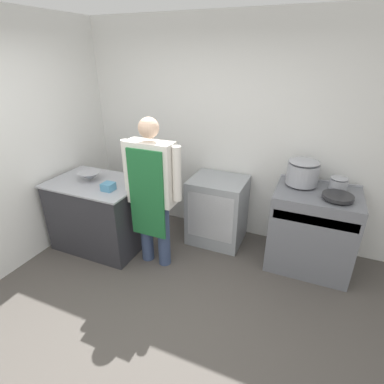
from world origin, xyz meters
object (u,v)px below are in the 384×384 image
stove (312,229)px  sauce_pot (339,183)px  plastic_tub (108,187)px  mixing_bowl (90,176)px  stock_pot (303,172)px  person_cook (152,186)px  saute_pan (338,196)px  fridge_unit (217,210)px

stove → sauce_pot: 0.59m
plastic_tub → stove: bearing=18.9°
mixing_bowl → stock_pot: bearing=16.7°
person_cook → sauce_pot: 1.98m
stove → person_cook: person_cook is taller
stock_pot → sauce_pot: bearing=-0.0°
mixing_bowl → saute_pan: 2.76m
mixing_bowl → saute_pan: (2.72, 0.47, 0.04)m
fridge_unit → person_cook: bearing=-124.7°
plastic_tub → saute_pan: bearing=14.9°
stove → fridge_unit: bearing=176.3°
mixing_bowl → sauce_pot: size_ratio=1.54×
saute_pan → sauce_pot: 0.24m
plastic_tub → stock_pot: size_ratio=0.38×
fridge_unit → sauce_pot: size_ratio=4.70×
fridge_unit → stock_pot: (0.94, 0.05, 0.66)m
saute_pan → mixing_bowl: bearing=-170.3°
fridge_unit → person_cook: (-0.51, -0.73, 0.55)m
fridge_unit → person_cook: person_cook is taller
fridge_unit → saute_pan: 1.43m
fridge_unit → stock_pot: 1.15m
mixing_bowl → plastic_tub: 0.42m
stove → person_cook: (-1.65, -0.66, 0.51)m
mixing_bowl → saute_pan: bearing=9.7°
fridge_unit → plastic_tub: bearing=-141.4°
person_cook → stove: bearing=21.8°
stock_pot → sauce_pot: (0.37, -0.00, -0.07)m
stove → plastic_tub: bearing=-161.1°
stove → sauce_pot: bearing=34.5°
stove → stock_pot: bearing=148.6°
fridge_unit → plastic_tub: plastic_tub is taller
plastic_tub → stock_pot: 2.15m
stove → sauce_pot: sauce_pot is taller
plastic_tub → saute_pan: 2.41m
fridge_unit → mixing_bowl: (-1.41, -0.66, 0.49)m
saute_pan → fridge_unit: bearing=171.7°
person_cook → saute_pan: (1.82, 0.54, -0.01)m
mixing_bowl → saute_pan: saute_pan is taller
mixing_bowl → sauce_pot: bearing=14.5°
plastic_tub → sauce_pot: sauce_pot is taller
plastic_tub → saute_pan: saute_pan is taller
fridge_unit → stock_pot: stock_pot is taller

